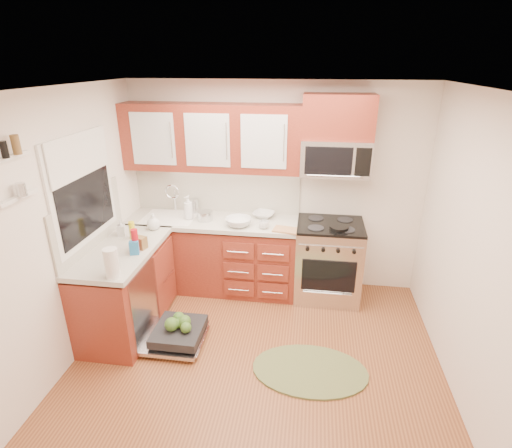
% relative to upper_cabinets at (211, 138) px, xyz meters
% --- Properties ---
extents(floor, '(3.50, 3.50, 0.00)m').
position_rel_upper_cabinets_xyz_m(floor, '(0.73, -1.57, -1.88)').
color(floor, brown).
rests_on(floor, ground).
extents(ceiling, '(3.50, 3.50, 0.00)m').
position_rel_upper_cabinets_xyz_m(ceiling, '(0.73, -1.57, 0.62)').
color(ceiling, white).
rests_on(ceiling, ground).
extents(wall_back, '(3.50, 0.04, 2.50)m').
position_rel_upper_cabinets_xyz_m(wall_back, '(0.73, 0.18, -0.62)').
color(wall_back, silver).
rests_on(wall_back, ground).
extents(wall_front, '(3.50, 0.04, 2.50)m').
position_rel_upper_cabinets_xyz_m(wall_front, '(0.73, -3.33, -0.62)').
color(wall_front, silver).
rests_on(wall_front, ground).
extents(wall_left, '(0.04, 3.50, 2.50)m').
position_rel_upper_cabinets_xyz_m(wall_left, '(-1.02, -1.57, -0.62)').
color(wall_left, silver).
rests_on(wall_left, ground).
extents(wall_right, '(0.04, 3.50, 2.50)m').
position_rel_upper_cabinets_xyz_m(wall_right, '(2.48, -1.57, -0.62)').
color(wall_right, silver).
rests_on(wall_right, ground).
extents(base_cabinet_back, '(2.05, 0.60, 0.85)m').
position_rel_upper_cabinets_xyz_m(base_cabinet_back, '(0.00, -0.12, -1.45)').
color(base_cabinet_back, maroon).
rests_on(base_cabinet_back, ground).
extents(base_cabinet_left, '(0.60, 1.25, 0.85)m').
position_rel_upper_cabinets_xyz_m(base_cabinet_left, '(-0.72, -1.05, -1.45)').
color(base_cabinet_left, maroon).
rests_on(base_cabinet_left, ground).
extents(countertop_back, '(2.07, 0.64, 0.05)m').
position_rel_upper_cabinets_xyz_m(countertop_back, '(0.00, -0.14, -0.97)').
color(countertop_back, beige).
rests_on(countertop_back, base_cabinet_back).
extents(countertop_left, '(0.64, 1.27, 0.05)m').
position_rel_upper_cabinets_xyz_m(countertop_left, '(-0.71, -1.05, -0.97)').
color(countertop_left, beige).
rests_on(countertop_left, base_cabinet_left).
extents(backsplash_back, '(2.05, 0.02, 0.57)m').
position_rel_upper_cabinets_xyz_m(backsplash_back, '(0.00, 0.16, -0.67)').
color(backsplash_back, beige).
rests_on(backsplash_back, ground).
extents(backsplash_left, '(0.02, 1.25, 0.57)m').
position_rel_upper_cabinets_xyz_m(backsplash_left, '(-1.01, -1.05, -0.67)').
color(backsplash_left, beige).
rests_on(backsplash_left, ground).
extents(upper_cabinets, '(2.05, 0.35, 0.75)m').
position_rel_upper_cabinets_xyz_m(upper_cabinets, '(0.00, 0.00, 0.00)').
color(upper_cabinets, maroon).
rests_on(upper_cabinets, ground).
extents(cabinet_over_mw, '(0.76, 0.35, 0.47)m').
position_rel_upper_cabinets_xyz_m(cabinet_over_mw, '(1.41, 0.00, 0.26)').
color(cabinet_over_mw, maroon).
rests_on(cabinet_over_mw, ground).
extents(range, '(0.76, 0.64, 0.95)m').
position_rel_upper_cabinets_xyz_m(range, '(1.41, -0.15, -1.40)').
color(range, silver).
rests_on(range, ground).
extents(microwave, '(0.76, 0.38, 0.40)m').
position_rel_upper_cabinets_xyz_m(microwave, '(1.41, -0.02, -0.18)').
color(microwave, silver).
rests_on(microwave, ground).
extents(sink, '(0.62, 0.50, 0.26)m').
position_rel_upper_cabinets_xyz_m(sink, '(-0.52, -0.16, -1.07)').
color(sink, white).
rests_on(sink, ground).
extents(dishwasher, '(0.70, 0.60, 0.20)m').
position_rel_upper_cabinets_xyz_m(dishwasher, '(-0.13, -1.27, -1.77)').
color(dishwasher, silver).
rests_on(dishwasher, ground).
extents(window, '(0.03, 1.05, 1.05)m').
position_rel_upper_cabinets_xyz_m(window, '(-1.01, -1.07, -0.32)').
color(window, white).
rests_on(window, ground).
extents(window_blind, '(0.02, 0.96, 0.40)m').
position_rel_upper_cabinets_xyz_m(window_blind, '(-0.98, -1.07, 0.00)').
color(window_blind, white).
rests_on(window_blind, ground).
extents(shelf_upper, '(0.04, 0.40, 0.03)m').
position_rel_upper_cabinets_xyz_m(shelf_upper, '(-0.99, -1.92, 0.17)').
color(shelf_upper, white).
rests_on(shelf_upper, ground).
extents(shelf_lower, '(0.04, 0.40, 0.03)m').
position_rel_upper_cabinets_xyz_m(shelf_lower, '(-0.99, -1.92, -0.12)').
color(shelf_lower, white).
rests_on(shelf_lower, ground).
extents(rug, '(1.12, 0.77, 0.02)m').
position_rel_upper_cabinets_xyz_m(rug, '(1.24, -1.49, -1.86)').
color(rug, olive).
rests_on(rug, ground).
extents(skillet, '(0.26, 0.26, 0.04)m').
position_rel_upper_cabinets_xyz_m(skillet, '(1.49, -0.30, -0.91)').
color(skillet, black).
rests_on(skillet, range).
extents(stock_pot, '(0.22, 0.22, 0.11)m').
position_rel_upper_cabinets_xyz_m(stock_pot, '(-0.07, -0.17, -0.89)').
color(stock_pot, silver).
rests_on(stock_pot, countertop_back).
extents(cutting_board, '(0.31, 0.23, 0.02)m').
position_rel_upper_cabinets_xyz_m(cutting_board, '(0.91, -0.35, -0.94)').
color(cutting_board, '#A87B4D').
rests_on(cutting_board, countertop_back).
extents(canister, '(0.13, 0.13, 0.18)m').
position_rel_upper_cabinets_xyz_m(canister, '(-0.27, 0.06, -0.86)').
color(canister, silver).
rests_on(canister, countertop_back).
extents(paper_towel_roll, '(0.14, 0.14, 0.27)m').
position_rel_upper_cabinets_xyz_m(paper_towel_roll, '(-0.52, -1.59, -0.81)').
color(paper_towel_roll, white).
rests_on(paper_towel_roll, countertop_left).
extents(mustard_bottle, '(0.06, 0.06, 0.19)m').
position_rel_upper_cabinets_xyz_m(mustard_bottle, '(-0.70, -0.80, -0.85)').
color(mustard_bottle, gold).
rests_on(mustard_bottle, countertop_left).
extents(red_bottle, '(0.08, 0.08, 0.25)m').
position_rel_upper_cabinets_xyz_m(red_bottle, '(-0.52, -1.11, -0.83)').
color(red_bottle, '#AE0E18').
rests_on(red_bottle, countertop_left).
extents(wooden_box, '(0.15, 0.12, 0.13)m').
position_rel_upper_cabinets_xyz_m(wooden_box, '(-0.52, -1.01, -0.89)').
color(wooden_box, brown).
rests_on(wooden_box, countertop_left).
extents(blue_carton, '(0.10, 0.08, 0.14)m').
position_rel_upper_cabinets_xyz_m(blue_carton, '(-0.52, -1.15, -0.88)').
color(blue_carton, '#2368A3').
rests_on(blue_carton, countertop_left).
extents(bowl_a, '(0.30, 0.30, 0.06)m').
position_rel_upper_cabinets_xyz_m(bowl_a, '(0.61, 0.03, -0.92)').
color(bowl_a, '#999999').
rests_on(bowl_a, countertop_back).
extents(bowl_b, '(0.35, 0.35, 0.09)m').
position_rel_upper_cabinets_xyz_m(bowl_b, '(0.35, -0.29, -0.90)').
color(bowl_b, '#999999').
rests_on(bowl_b, countertop_back).
extents(cup, '(0.15, 0.15, 0.09)m').
position_rel_upper_cabinets_xyz_m(cup, '(0.65, -0.32, -0.90)').
color(cup, '#999999').
rests_on(cup, countertop_back).
extents(soap_bottle_a, '(0.15, 0.15, 0.29)m').
position_rel_upper_cabinets_xyz_m(soap_bottle_a, '(-0.27, -0.17, -0.80)').
color(soap_bottle_a, '#999999').
rests_on(soap_bottle_a, countertop_back).
extents(soap_bottle_b, '(0.10, 0.10, 0.18)m').
position_rel_upper_cabinets_xyz_m(soap_bottle_b, '(-0.86, -0.74, -0.86)').
color(soap_bottle_b, '#999999').
rests_on(soap_bottle_b, countertop_left).
extents(soap_bottle_c, '(0.17, 0.17, 0.19)m').
position_rel_upper_cabinets_xyz_m(soap_bottle_c, '(-0.57, -0.52, -0.85)').
color(soap_bottle_c, '#999999').
rests_on(soap_bottle_c, countertop_left).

